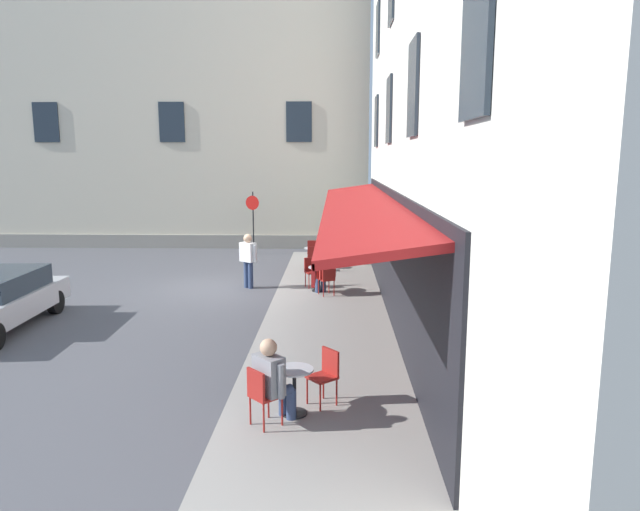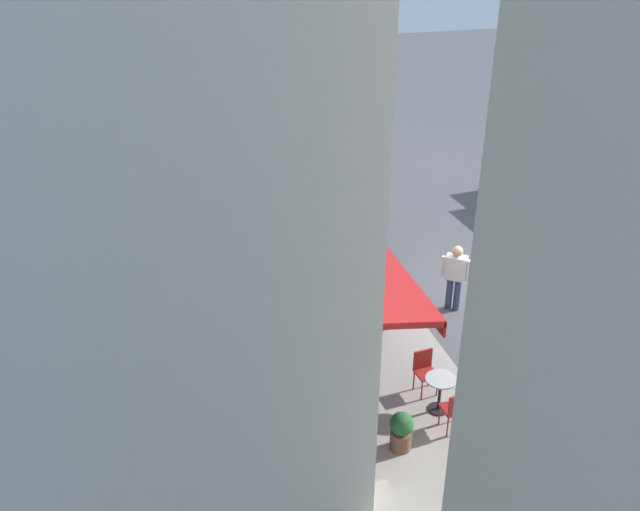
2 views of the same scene
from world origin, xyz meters
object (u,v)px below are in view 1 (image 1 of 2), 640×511
at_px(cafe_chair_red_by_window, 313,256).
at_px(cafe_table_streetside, 294,384).
at_px(potted_plant_under_sign, 342,254).
at_px(potted_plant_entrance_right, 330,244).
at_px(no_parking_sign, 253,211).
at_px(cafe_table_mid_terrace, 312,255).
at_px(seated_patron_in_red, 324,271).
at_px(cafe_chair_red_back_row, 328,277).
at_px(cafe_chair_red_under_awning, 311,269).
at_px(seated_companion_in_grey, 273,378).
at_px(potted_plant_mid_terrace, 352,242).
at_px(cafe_chair_red_corner_right, 326,372).
at_px(cafe_chair_red_facing_street, 313,250).
at_px(walking_pedestrian_in_white, 248,257).
at_px(cafe_table_near_entrance, 318,275).
at_px(cafe_chair_red_near_door, 261,392).

xyz_separation_m(cafe_chair_red_by_window, cafe_table_streetside, (-11.40, -0.15, -0.06)).
xyz_separation_m(potted_plant_under_sign, potted_plant_entrance_right, (1.98, 0.48, 0.09)).
bearing_deg(no_parking_sign, cafe_table_mid_terrace, -139.00).
distance_m(seated_patron_in_red, potted_plant_entrance_right, 6.79).
xyz_separation_m(cafe_chair_red_back_row, seated_patron_in_red, (0.19, 0.10, 0.16)).
xyz_separation_m(cafe_chair_red_under_awning, cafe_table_mid_terrace, (3.07, 0.09, -0.06)).
distance_m(cafe_chair_red_under_awning, seated_companion_in_grey, 9.25).
bearing_deg(potted_plant_mid_terrace, seated_companion_in_grey, 174.08).
bearing_deg(cafe_chair_red_under_awning, no_parking_sign, 23.92).
bearing_deg(cafe_chair_red_corner_right, potted_plant_under_sign, -1.86).
bearing_deg(cafe_chair_red_facing_street, seated_companion_in_grey, 179.63).
height_order(cafe_table_streetside, walking_pedestrian_in_white, walking_pedestrian_in_white).
height_order(seated_companion_in_grey, potted_plant_entrance_right, seated_companion_in_grey).
bearing_deg(potted_plant_entrance_right, cafe_table_near_entrance, 177.48).
distance_m(cafe_chair_red_under_awning, no_parking_sign, 6.73).
xyz_separation_m(cafe_chair_red_near_door, potted_plant_mid_terrace, (16.15, -1.82, -0.13)).
height_order(cafe_table_streetside, seated_patron_in_red, seated_patron_in_red).
bearing_deg(cafe_chair_red_under_awning, cafe_table_near_entrance, -158.20).
bearing_deg(cafe_chair_red_near_door, walking_pedestrian_in_white, 9.84).
relative_size(cafe_chair_red_facing_street, potted_plant_under_sign, 1.17).
bearing_deg(no_parking_sign, cafe_chair_red_facing_street, -132.32).
height_order(cafe_chair_red_corner_right, potted_plant_under_sign, cafe_chair_red_corner_right).
xyz_separation_m(cafe_chair_red_under_awning, potted_plant_under_sign, (3.84, -1.00, -0.14)).
height_order(cafe_chair_red_under_awning, cafe_chair_red_back_row, same).
bearing_deg(walking_pedestrian_in_white, potted_plant_mid_terrace, -26.01).
bearing_deg(cafe_chair_red_corner_right, cafe_table_streetside, 130.26).
height_order(cafe_chair_red_by_window, no_parking_sign, no_parking_sign).
xyz_separation_m(cafe_chair_red_under_awning, seated_patron_in_red, (-0.96, -0.42, 0.16)).
relative_size(cafe_chair_red_near_door, no_parking_sign, 0.35).
distance_m(cafe_chair_red_facing_street, seated_companion_in_grey, 12.95).
distance_m(cafe_table_mid_terrace, potted_plant_mid_terrace, 4.00).
distance_m(cafe_table_mid_terrace, no_parking_sign, 4.15).
xyz_separation_m(cafe_chair_red_under_awning, cafe_chair_red_facing_street, (3.70, 0.11, 0.00)).
height_order(cafe_table_streetside, no_parking_sign, no_parking_sign).
xyz_separation_m(cafe_chair_red_back_row, potted_plant_entrance_right, (6.97, 0.00, -0.06)).
relative_size(cafe_table_near_entrance, cafe_chair_red_back_row, 0.82).
xyz_separation_m(cafe_chair_red_by_window, cafe_chair_red_near_door, (-11.84, 0.30, 0.00)).
bearing_deg(cafe_chair_red_corner_right, cafe_chair_red_facing_street, 3.27).
relative_size(cafe_chair_red_back_row, cafe_chair_red_corner_right, 1.00).
xyz_separation_m(potted_plant_mid_terrace, potted_plant_entrance_right, (-0.93, 0.95, 0.07)).
xyz_separation_m(cafe_chair_red_by_window, seated_patron_in_red, (-3.40, -0.46, 0.16)).
bearing_deg(cafe_chair_red_under_awning, seated_companion_in_grey, 178.82).
xyz_separation_m(cafe_chair_red_under_awning, potted_plant_mid_terrace, (6.75, -1.47, -0.13)).
xyz_separation_m(cafe_table_mid_terrace, cafe_chair_red_corner_right, (-11.62, -0.69, 0.06)).
height_order(cafe_chair_red_back_row, no_parking_sign, no_parking_sign).
relative_size(cafe_table_near_entrance, potted_plant_under_sign, 0.97).
relative_size(cafe_chair_red_by_window, seated_patron_in_red, 0.69).
bearing_deg(cafe_table_near_entrance, potted_plant_mid_terrace, -9.55).
bearing_deg(cafe_chair_red_facing_street, cafe_chair_red_by_window, -177.08).
xyz_separation_m(cafe_table_mid_terrace, potted_plant_under_sign, (0.77, -1.09, -0.08)).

